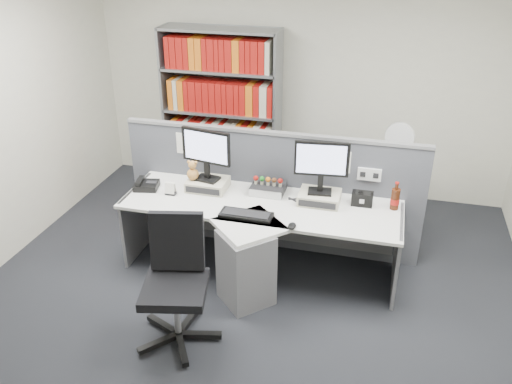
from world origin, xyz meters
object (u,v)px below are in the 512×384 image
(keyboard, at_px, (246,215))
(filing_cabinet, at_px, (392,197))
(desk, at_px, (254,240))
(mouse, at_px, (292,226))
(monitor_left, at_px, (206,151))
(shelving_unit, at_px, (222,115))
(desk_calendar, at_px, (171,189))
(cola_bottle, at_px, (395,199))
(speaker, at_px, (362,199))
(monitor_right, at_px, (322,163))
(desk_fan, at_px, (399,140))
(desk_phone, at_px, (146,185))
(desktop_pc, at_px, (268,188))
(office_chair, at_px, (176,278))

(keyboard, distance_m, filing_cabinet, 1.96)
(desk, relative_size, mouse, 23.35)
(monitor_left, distance_m, shelving_unit, 1.51)
(desk_calendar, distance_m, cola_bottle, 2.10)
(speaker, relative_size, shelving_unit, 0.10)
(monitor_right, relative_size, mouse, 4.51)
(desk_calendar, distance_m, desk_fan, 2.42)
(desk_calendar, bearing_deg, desk, -11.64)
(monitor_left, xyz_separation_m, desk_fan, (1.77, 1.02, -0.10))
(cola_bottle, height_order, shelving_unit, shelving_unit)
(cola_bottle, bearing_deg, desk, -160.42)
(monitor_left, xyz_separation_m, monitor_right, (1.10, -0.00, -0.01))
(monitor_left, height_order, mouse, monitor_left)
(keyboard, height_order, desk_calendar, desk_calendar)
(desk_calendar, distance_m, speaker, 1.81)
(keyboard, distance_m, desk_phone, 1.14)
(desk, distance_m, monitor_left, 0.96)
(filing_cabinet, xyz_separation_m, desk_fan, (0.00, -0.00, 0.67))
(desk_calendar, bearing_deg, mouse, -14.65)
(desk, height_order, filing_cabinet, desk)
(desktop_pc, relative_size, desk_phone, 1.22)
(keyboard, height_order, office_chair, office_chair)
(filing_cabinet, bearing_deg, desk_fan, -90.00)
(desk, relative_size, shelving_unit, 1.30)
(speaker, bearing_deg, desk_fan, 73.57)
(monitor_left, xyz_separation_m, mouse, (0.95, -0.53, -0.38))
(cola_bottle, bearing_deg, filing_cabinet, 90.28)
(monitor_right, distance_m, desk_fan, 1.22)
(desk_calendar, bearing_deg, keyboard, -15.50)
(speaker, bearing_deg, keyboard, -154.09)
(desk_phone, relative_size, desk_fan, 0.51)
(desktop_pc, relative_size, speaker, 1.64)
(cola_bottle, distance_m, desk_fan, 0.99)
(monitor_left, height_order, shelving_unit, shelving_unit)
(desk, height_order, desk_calendar, desk_calendar)
(mouse, distance_m, shelving_unit, 2.38)
(desk_fan, bearing_deg, office_chair, -125.65)
(desktop_pc, xyz_separation_m, desk_calendar, (-0.90, -0.28, 0.01))
(cola_bottle, relative_size, desk_fan, 0.52)
(desk_phone, relative_size, filing_cabinet, 0.37)
(speaker, relative_size, desk_fan, 0.37)
(mouse, relative_size, desk_phone, 0.43)
(desk_calendar, height_order, cola_bottle, cola_bottle)
(desk, bearing_deg, desk_calendar, 168.36)
(keyboard, relative_size, filing_cabinet, 0.68)
(monitor_left, bearing_deg, monitor_right, -0.00)
(cola_bottle, xyz_separation_m, shelving_unit, (-2.10, 1.42, 0.16))
(mouse, height_order, filing_cabinet, mouse)
(office_chair, bearing_deg, cola_bottle, 38.34)
(desk_calendar, bearing_deg, desk_fan, 30.35)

